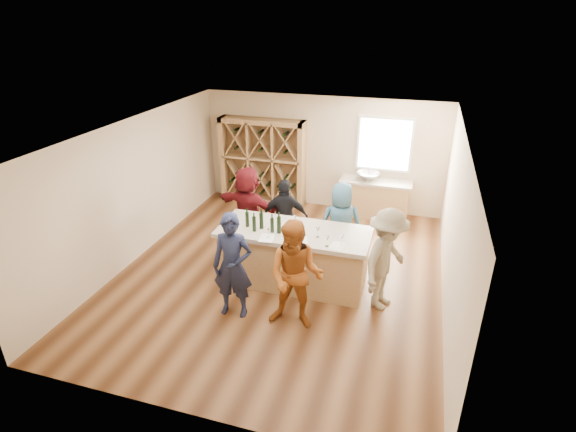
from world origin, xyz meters
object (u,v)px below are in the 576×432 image
(person_far_left, at_px, (248,208))
(person_near_left, at_px, (233,266))
(wine_bottle_a, at_px, (247,219))
(wine_bottle_c, at_px, (261,221))
(tasting_counter_base, at_px, (294,258))
(sink, at_px, (368,176))
(wine_bottle_d, at_px, (272,225))
(person_far_right, at_px, (341,224))
(wine_bottle_e, at_px, (279,225))
(wine_bottle_b, at_px, (254,224))
(person_server, at_px, (386,260))
(person_near_right, at_px, (296,276))
(person_far_mid, at_px, (285,218))
(wine_rack, at_px, (263,162))

(person_far_left, bearing_deg, person_near_left, 118.70)
(wine_bottle_a, relative_size, wine_bottle_c, 0.94)
(tasting_counter_base, height_order, wine_bottle_c, wine_bottle_c)
(sink, xyz_separation_m, person_far_left, (-2.16, -2.34, -0.12))
(wine_bottle_d, xyz_separation_m, person_far_left, (-0.94, 1.24, -0.32))
(person_far_left, bearing_deg, person_far_right, -169.74)
(wine_bottle_e, bearing_deg, wine_bottle_c, 166.79)
(wine_bottle_b, bearing_deg, person_server, -0.68)
(tasting_counter_base, relative_size, wine_bottle_a, 9.24)
(wine_bottle_b, distance_m, person_near_right, 1.44)
(person_far_right, bearing_deg, wine_bottle_a, 18.55)
(person_far_mid, xyz_separation_m, person_far_right, (1.14, -0.04, 0.04))
(wine_bottle_c, xyz_separation_m, person_far_left, (-0.71, 1.15, -0.33))
(wine_rack, bearing_deg, wine_bottle_b, -72.50)
(sink, relative_size, person_far_right, 0.32)
(person_far_right, bearing_deg, person_near_left, 41.67)
(sink, height_order, person_far_right, person_far_right)
(tasting_counter_base, distance_m, wine_bottle_c, 0.94)
(tasting_counter_base, distance_m, wine_bottle_a, 1.12)
(wine_bottle_d, relative_size, person_server, 0.15)
(wine_rack, bearing_deg, person_far_right, -45.19)
(tasting_counter_base, xyz_separation_m, person_server, (1.66, -0.27, 0.40))
(person_near_left, bearing_deg, tasting_counter_base, 55.33)
(person_near_left, xyz_separation_m, person_near_right, (1.06, -0.01, 0.01))
(wine_bottle_c, height_order, wine_bottle_e, wine_bottle_e)
(wine_bottle_d, distance_m, person_near_left, 1.10)
(wine_bottle_b, xyz_separation_m, person_far_mid, (0.20, 1.22, -0.40))
(person_far_mid, bearing_deg, wine_bottle_e, 90.26)
(person_near_right, bearing_deg, wine_bottle_b, 135.45)
(wine_bottle_b, distance_m, person_server, 2.35)
(wine_bottle_b, relative_size, wine_bottle_d, 1.02)
(wine_bottle_a, xyz_separation_m, person_near_left, (0.16, -1.09, -0.31))
(person_server, height_order, person_far_mid, person_server)
(wine_bottle_c, distance_m, person_far_left, 1.39)
(wine_rack, distance_m, tasting_counter_base, 3.96)
(wine_bottle_e, height_order, person_far_mid, person_far_mid)
(person_far_mid, distance_m, person_far_left, 0.83)
(wine_bottle_b, relative_size, person_far_right, 0.16)
(wine_bottle_d, xyz_separation_m, person_near_left, (-0.34, -1.01, -0.31))
(tasting_counter_base, relative_size, person_server, 1.45)
(tasting_counter_base, relative_size, person_far_right, 1.53)
(person_far_mid, bearing_deg, sink, -130.42)
(sink, xyz_separation_m, wine_bottle_e, (-1.09, -3.57, 0.22))
(wine_bottle_a, xyz_separation_m, wine_bottle_b, (0.18, -0.14, -0.00))
(sink, xyz_separation_m, wine_bottle_c, (-1.45, -3.49, 0.22))
(person_server, relative_size, person_far_left, 1.00)
(wine_bottle_a, bearing_deg, wine_bottle_d, -9.61)
(wine_bottle_d, height_order, person_near_left, person_near_left)
(wine_bottle_b, bearing_deg, tasting_counter_base, 19.82)
(wine_rack, height_order, wine_bottle_c, wine_rack)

